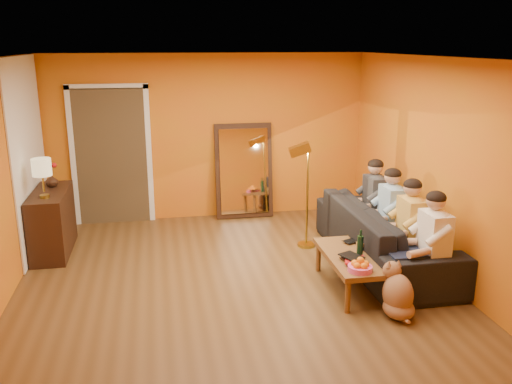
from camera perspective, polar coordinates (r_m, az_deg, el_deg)
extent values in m
cube|color=brown|center=(6.41, -2.29, -9.99)|extent=(5.00, 5.50, 0.00)
cube|color=white|center=(5.79, -2.57, 13.91)|extent=(5.00, 5.50, 0.00)
cube|color=#C95717|center=(8.64, -5.06, 5.75)|extent=(5.00, 0.00, 2.60)
cube|color=#C95717|center=(6.78, 19.00, 2.23)|extent=(0.00, 5.50, 2.60)
cube|color=white|center=(7.80, -22.80, 3.52)|extent=(0.02, 1.90, 2.58)
cube|color=#3F2D19|center=(8.75, -14.91, 3.75)|extent=(1.06, 0.30, 2.10)
cube|color=white|center=(8.70, -18.70, 3.37)|extent=(0.08, 0.06, 2.20)
cube|color=white|center=(8.61, -11.17, 3.79)|extent=(0.08, 0.06, 2.20)
cube|color=white|center=(8.49, -15.47, 10.66)|extent=(1.22, 0.06, 0.08)
cube|color=#321F10|center=(8.70, -1.29, 2.25)|extent=(0.92, 0.27, 1.51)
cube|color=white|center=(8.66, -1.25, 2.19)|extent=(0.78, 0.21, 1.35)
cube|color=#321F10|center=(7.78, -20.65, -2.98)|extent=(0.44, 1.18, 0.85)
imported|color=black|center=(7.15, 13.32, -4.37)|extent=(2.60, 1.02, 0.76)
cylinder|color=black|center=(6.23, 10.91, -5.30)|extent=(0.07, 0.07, 0.31)
imported|color=#B27F3F|center=(6.44, 10.90, -5.63)|extent=(0.11, 0.11, 0.09)
imported|color=black|center=(6.68, 10.65, -5.16)|extent=(0.38, 0.31, 0.03)
imported|color=#321F10|center=(6.08, 9.32, -7.23)|extent=(0.22, 0.27, 0.02)
imported|color=#AB1315|center=(6.08, 9.38, -7.00)|extent=(0.29, 0.33, 0.02)
imported|color=black|center=(6.05, 9.37, -6.89)|extent=(0.27, 0.30, 0.02)
imported|color=#321F10|center=(7.88, -20.71, 1.14)|extent=(0.17, 0.17, 0.18)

